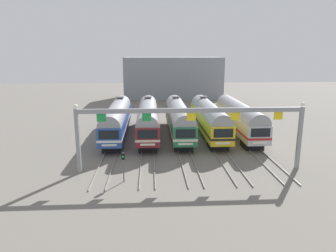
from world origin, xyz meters
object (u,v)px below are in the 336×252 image
commuter_train_blue (117,118)px  commuter_train_stainless (239,117)px  commuter_train_yellow (209,117)px  yard_signal_mast (123,162)px  commuter_train_maroon (148,118)px  catenary_gantry (191,120)px  commuter_train_green (179,118)px

commuter_train_blue → commuter_train_stainless: 17.50m
commuter_train_yellow → yard_signal_mast: (-10.94, -15.94, -0.71)m
commuter_train_yellow → commuter_train_blue: bearing=180.0°
commuter_train_blue → yard_signal_mast: (2.19, -15.94, -0.71)m
commuter_train_maroon → commuter_train_yellow: same height
catenary_gantry → commuter_train_blue: bearing=123.0°
yard_signal_mast → commuter_train_stainless: bearing=46.1°
commuter_train_yellow → commuter_train_stainless: 4.38m
commuter_train_green → yard_signal_mast: bearing=-112.4°
commuter_train_yellow → commuter_train_maroon: bearing=180.0°
commuter_train_maroon → commuter_train_stainless: commuter_train_maroon is taller
commuter_train_blue → commuter_train_yellow: same height
commuter_train_yellow → yard_signal_mast: size_ratio=6.38×
commuter_train_stainless → yard_signal_mast: (-15.32, -15.94, -0.71)m
yard_signal_mast → catenary_gantry: bearing=20.4°
commuter_train_blue → yard_signal_mast: size_ratio=6.38×
yard_signal_mast → commuter_train_green: bearing=67.6°
yard_signal_mast → commuter_train_maroon: bearing=82.2°
commuter_train_green → catenary_gantry: 13.74m
commuter_train_maroon → commuter_train_green: same height
commuter_train_stainless → commuter_train_blue: bearing=180.0°
commuter_train_blue → catenary_gantry: size_ratio=0.79×
commuter_train_green → yard_signal_mast: size_ratio=6.38×
commuter_train_blue → commuter_train_maroon: (4.38, 0.00, 0.00)m
commuter_train_green → catenary_gantry: catenary_gantry is taller
commuter_train_green → commuter_train_stainless: bearing=-0.0°
catenary_gantry → commuter_train_maroon: bearing=108.0°
commuter_train_stainless → yard_signal_mast: commuter_train_stainless is taller
commuter_train_stainless → yard_signal_mast: bearing=-133.9°
commuter_train_maroon → commuter_train_green: bearing=0.0°
commuter_train_maroon → catenary_gantry: 14.42m
commuter_train_blue → commuter_train_stainless: size_ratio=1.00×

